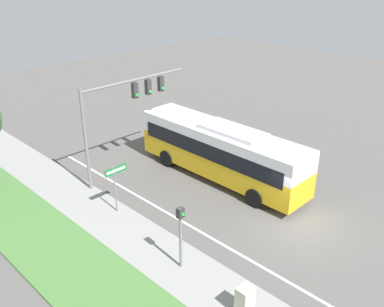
{
  "coord_description": "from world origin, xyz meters",
  "views": [
    {
      "loc": [
        -16.2,
        -9.23,
        12.24
      ],
      "look_at": [
        -0.11,
        6.76,
        1.75
      ],
      "focal_mm": 40.0,
      "sensor_mm": 36.0,
      "label": 1
    }
  ],
  "objects_px": {
    "bus": "(221,149)",
    "pedestrian_signal": "(181,228)",
    "street_sign": "(116,181)",
    "utility_cabinet": "(245,300)",
    "signal_gantry": "(123,105)"
  },
  "relations": [
    {
      "from": "bus",
      "to": "pedestrian_signal",
      "type": "xyz_separation_m",
      "value": [
        -7.43,
        -4.31,
        0.17
      ]
    },
    {
      "from": "street_sign",
      "to": "bus",
      "type": "bearing_deg",
      "value": -10.63
    },
    {
      "from": "pedestrian_signal",
      "to": "street_sign",
      "type": "xyz_separation_m",
      "value": [
        0.76,
        5.56,
        -0.18
      ]
    },
    {
      "from": "bus",
      "to": "utility_cabinet",
      "type": "bearing_deg",
      "value": -133.96
    },
    {
      "from": "bus",
      "to": "signal_gantry",
      "type": "height_order",
      "value": "signal_gantry"
    },
    {
      "from": "signal_gantry",
      "to": "street_sign",
      "type": "relative_size",
      "value": 2.73
    },
    {
      "from": "bus",
      "to": "pedestrian_signal",
      "type": "relative_size",
      "value": 3.71
    },
    {
      "from": "pedestrian_signal",
      "to": "utility_cabinet",
      "type": "bearing_deg",
      "value": -92.86
    },
    {
      "from": "signal_gantry",
      "to": "utility_cabinet",
      "type": "distance_m",
      "value": 13.33
    },
    {
      "from": "street_sign",
      "to": "signal_gantry",
      "type": "bearing_deg",
      "value": 45.74
    },
    {
      "from": "street_sign",
      "to": "utility_cabinet",
      "type": "xyz_separation_m",
      "value": [
        -0.94,
        -9.15,
        -1.17
      ]
    },
    {
      "from": "street_sign",
      "to": "utility_cabinet",
      "type": "bearing_deg",
      "value": -95.84
    },
    {
      "from": "signal_gantry",
      "to": "utility_cabinet",
      "type": "height_order",
      "value": "signal_gantry"
    },
    {
      "from": "signal_gantry",
      "to": "utility_cabinet",
      "type": "bearing_deg",
      "value": -107.72
    },
    {
      "from": "pedestrian_signal",
      "to": "utility_cabinet",
      "type": "relative_size",
      "value": 2.52
    }
  ]
}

